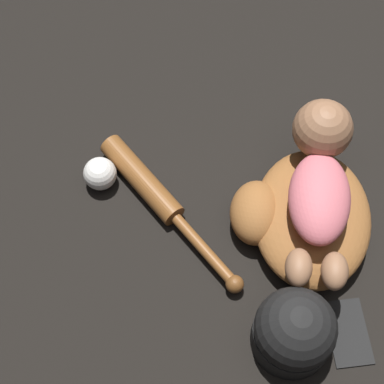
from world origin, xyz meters
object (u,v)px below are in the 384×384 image
(baseball, at_px, (100,174))
(baseball_glove, at_px, (302,217))
(baseball_cap, at_px, (295,331))
(baby_figure, at_px, (321,173))
(baseball_bat, at_px, (155,195))

(baseball, bearing_deg, baseball_glove, -78.12)
(baseball_cap, bearing_deg, baseball, 74.13)
(baby_figure, bearing_deg, baseball, 108.65)
(baby_figure, bearing_deg, baseball_bat, 113.77)
(baseball_glove, bearing_deg, baseball_bat, 104.58)
(baseball_bat, xyz_separation_m, baseball, (-0.01, 0.12, 0.01))
(baseball_bat, xyz_separation_m, baseball_cap, (-0.15, -0.36, 0.04))
(baby_figure, height_order, baseball_bat, baby_figure)
(baseball_bat, height_order, baseball, baseball)
(baseball_glove, distance_m, baby_figure, 0.11)
(baseball_glove, bearing_deg, baseball_cap, -162.23)
(baseball_glove, relative_size, baseball_cap, 1.58)
(baby_figure, bearing_deg, baseball_cap, -165.62)
(baby_figure, bearing_deg, baseball_glove, 179.10)
(baseball_bat, bearing_deg, baby_figure, -66.23)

